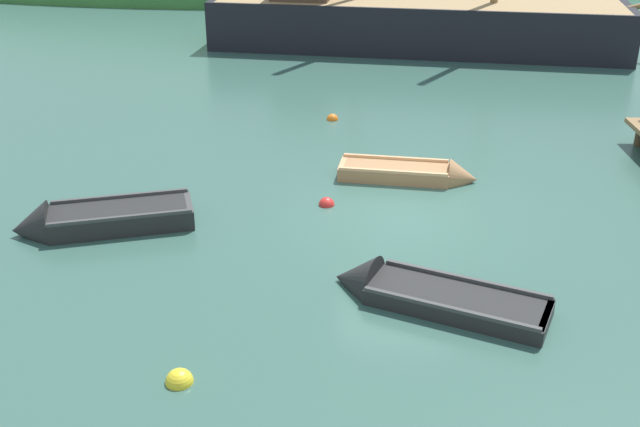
# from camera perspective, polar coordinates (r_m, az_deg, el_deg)

# --- Properties ---
(ground_plane) EXTENTS (120.00, 120.00, 0.00)m
(ground_plane) POSITION_cam_1_polar(r_m,az_deg,el_deg) (16.06, 5.92, -0.14)
(ground_plane) COLOR #33564C
(sailing_ship) EXTENTS (18.44, 6.07, 10.97)m
(sailing_ship) POSITION_cam_1_polar(r_m,az_deg,el_deg) (30.39, 6.91, 13.41)
(sailing_ship) COLOR black
(sailing_ship) RESTS_ON ground
(rowboat_center) EXTENTS (3.29, 1.40, 0.91)m
(rowboat_center) POSITION_cam_1_polar(r_m,az_deg,el_deg) (17.87, 7.15, 2.85)
(rowboat_center) COLOR #9E7047
(rowboat_center) RESTS_ON ground
(rowboat_near_dock) EXTENTS (3.82, 2.51, 1.06)m
(rowboat_near_dock) POSITION_cam_1_polar(r_m,az_deg,el_deg) (13.11, 7.44, -6.12)
(rowboat_near_dock) COLOR black
(rowboat_near_dock) RESTS_ON ground
(rowboat_outer_right) EXTENTS (3.70, 1.98, 1.09)m
(rowboat_outer_right) POSITION_cam_1_polar(r_m,az_deg,el_deg) (16.01, -16.54, -0.63)
(rowboat_outer_right) COLOR black
(rowboat_outer_right) RESTS_ON ground
(buoy_red) EXTENTS (0.34, 0.34, 0.34)m
(buoy_red) POSITION_cam_1_polar(r_m,az_deg,el_deg) (16.45, 0.50, 0.65)
(buoy_red) COLOR red
(buoy_red) RESTS_ON ground
(buoy_orange) EXTENTS (0.33, 0.33, 0.33)m
(buoy_orange) POSITION_cam_1_polar(r_m,az_deg,el_deg) (21.89, 0.94, 7.05)
(buoy_orange) COLOR orange
(buoy_orange) RESTS_ON ground
(buoy_yellow) EXTENTS (0.41, 0.41, 0.41)m
(buoy_yellow) POSITION_cam_1_polar(r_m,az_deg,el_deg) (11.39, -10.48, -12.31)
(buoy_yellow) COLOR yellow
(buoy_yellow) RESTS_ON ground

